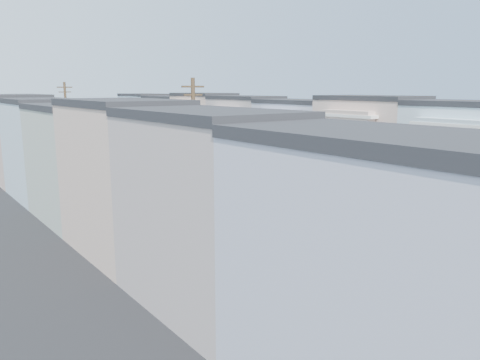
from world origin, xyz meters
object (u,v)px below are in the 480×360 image
object	(u,v)px
lead_sedan	(205,180)
parked_left_b	(336,272)
tree_d	(102,140)
tree_far_r	(166,134)
utility_pole_far	(68,129)
parked_right_b	(373,216)
tree_b	(243,163)
utility_pole_near	(194,157)
parked_left_c	(224,226)
fedex_truck	(264,190)
tree_c	(158,154)
parked_left_a	(478,326)
parked_left_d	(140,191)
tree_e	(56,129)
tree_a	(410,221)
parked_right_a	(438,233)
parked_right_c	(206,172)
parked_right_d	(162,160)

from	to	relation	value
lead_sedan	parked_left_b	size ratio (longest dim) A/B	1.31
tree_d	tree_far_r	xyz separation A→B (m)	(13.20, 12.50, -1.14)
utility_pole_far	parked_left_b	size ratio (longest dim) A/B	2.72
tree_d	parked_right_b	world-z (taller)	tree_d
tree_b	utility_pole_near	bearing A→B (deg)	89.98
parked_left_c	fedex_truck	bearing A→B (deg)	30.28
tree_far_r	utility_pole_far	size ratio (longest dim) A/B	0.52
tree_c	parked_left_a	distance (m)	23.32
fedex_truck	parked_left_b	size ratio (longest dim) A/B	1.71
tree_d	parked_left_d	distance (m)	6.31
parked_left_c	parked_right_b	distance (m)	10.72
tree_b	parked_left_d	world-z (taller)	tree_b
fedex_truck	parked_left_b	xyz separation A→B (m)	(-6.18, -12.93, -1.07)
tree_e	parked_left_d	size ratio (longest dim) A/B	1.44
tree_c	utility_pole_near	world-z (taller)	utility_pole_near
tree_d	parked_left_d	world-z (taller)	tree_d
tree_a	lead_sedan	world-z (taller)	tree_a
tree_d	tree_far_r	distance (m)	18.21
tree_d	parked_left_c	bearing A→B (deg)	-85.35
parked_left_b	parked_right_a	distance (m)	9.81
fedex_truck	utility_pole_far	bearing A→B (deg)	100.93
tree_a	parked_left_c	xyz separation A→B (m)	(1.40, 14.38, -3.91)
tree_c	utility_pole_far	xyz separation A→B (m)	(0.00, 20.98, 0.32)
utility_pole_near	parked_right_c	world-z (taller)	utility_pole_near
tree_d	utility_pole_near	world-z (taller)	utility_pole_near
tree_a	parked_right_c	xyz separation A→B (m)	(11.20, 31.67, -3.89)
tree_a	tree_d	world-z (taller)	tree_d
parked_left_c	parked_right_c	world-z (taller)	parked_right_c
tree_e	lead_sedan	world-z (taller)	tree_e
parked_right_c	parked_right_d	size ratio (longest dim) A/B	0.84
tree_a	parked_right_d	bearing A→B (deg)	74.96
tree_c	parked_left_a	bearing A→B (deg)	-86.50
utility_pole_far	parked_left_c	xyz separation A→B (m)	(1.40, -27.24, -4.52)
tree_e	fedex_truck	size ratio (longest dim) A/B	1.15
parked_right_a	parked_right_b	size ratio (longest dim) A/B	0.91
tree_e	parked_left_b	distance (m)	41.66
utility_pole_near	parked_left_c	bearing A→B (deg)	-41.65
tree_c	tree_d	size ratio (longest dim) A/B	0.99
tree_b	tree_c	world-z (taller)	tree_b
tree_e	parked_right_c	world-z (taller)	tree_e
utility_pole_far	parked_left_b	bearing A→B (deg)	-87.83
parked_left_a	parked_right_c	distance (m)	35.32
utility_pole_far	utility_pole_near	bearing A→B (deg)	-90.00
tree_c	parked_right_c	world-z (taller)	tree_c
tree_c	utility_pole_near	bearing A→B (deg)	-89.98
lead_sedan	parked_right_a	size ratio (longest dim) A/B	1.19
utility_pole_far	parked_right_b	size ratio (longest dim) A/B	2.25
parked_right_b	tree_e	bearing A→B (deg)	105.84
tree_c	parked_left_b	world-z (taller)	tree_c
tree_d	lead_sedan	size ratio (longest dim) A/B	1.51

